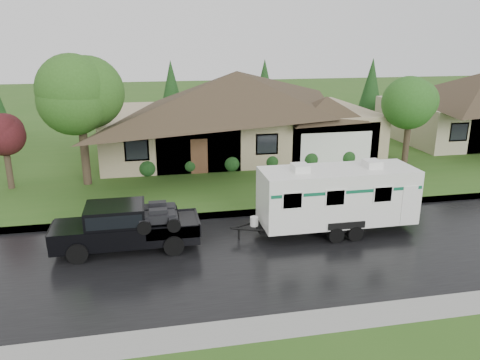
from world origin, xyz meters
name	(u,v)px	position (x,y,z in m)	size (l,w,h in m)	color
ground	(253,234)	(0.00, 0.00, 0.00)	(140.00, 140.00, 0.00)	#30581B
road	(265,254)	(0.00, -2.00, 0.01)	(140.00, 8.00, 0.01)	black
curb	(243,213)	(0.00, 2.25, 0.07)	(140.00, 0.50, 0.15)	gray
lawn	(207,150)	(0.00, 15.00, 0.07)	(140.00, 26.00, 0.15)	#30581B
house_main	(241,103)	(2.29, 13.84, 3.59)	(19.44, 10.80, 6.90)	tan
tree_left_green	(79,96)	(-7.60, 8.18, 5.02)	(4.24, 4.24, 7.01)	#382B1E
tree_red	(4,136)	(-11.56, 8.17, 3.04)	(2.53, 2.53, 4.18)	#382B1E
tree_right_green	(411,102)	(12.20, 9.00, 4.06)	(3.40, 3.40, 5.63)	#382B1E
shrub_row	(251,161)	(2.00, 9.30, 0.65)	(13.60, 1.00, 1.00)	#143814
pickup_truck	(123,225)	(-5.30, -0.42, 0.99)	(5.56, 2.11, 1.85)	black
travel_trailer	(337,195)	(3.51, -0.42, 1.63)	(6.86, 2.41, 3.08)	white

